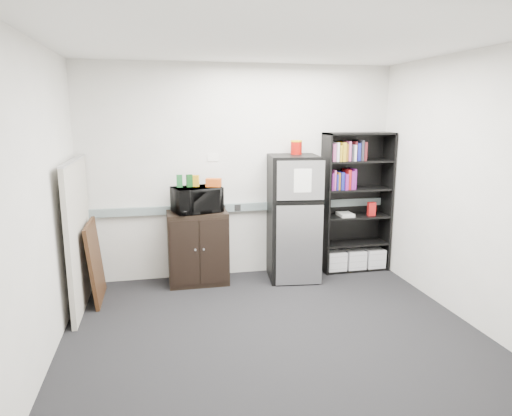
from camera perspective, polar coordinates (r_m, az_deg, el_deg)
The scene contains 18 objects.
floor at distance 4.61m, azimuth 2.14°, elevation -15.27°, with size 4.00×4.00×0.00m, color black.
wall_back at distance 5.87m, azimuth -1.96°, elevation 4.48°, with size 4.00×0.02×2.70m, color silver.
wall_right at distance 5.05m, azimuth 24.86°, elevation 2.18°, with size 0.02×3.50×2.70m, color silver.
wall_left at distance 4.16m, azimuth -25.45°, elevation 0.28°, with size 0.02×3.50×2.70m, color silver.
ceiling at distance 4.15m, azimuth 2.44°, elevation 20.12°, with size 4.00×3.50×0.02m, color white.
electrical_raceway at distance 5.91m, azimuth -1.88°, elevation 0.11°, with size 3.92×0.05×0.10m, color gray.
wall_note at distance 5.79m, azimuth -5.40°, elevation 6.33°, with size 0.14×0.00×0.10m, color white.
bookshelf at distance 6.22m, azimuth 12.39°, elevation 0.54°, with size 0.90×0.34×1.85m.
cubicle_partition at distance 5.29m, azimuth -21.28°, elevation -3.09°, with size 0.06×1.30×1.62m.
cabinet at distance 5.74m, azimuth -7.28°, elevation -4.91°, with size 0.73×0.49×0.91m.
microwave at distance 5.58m, azimuth -7.43°, elevation 1.05°, with size 0.55×0.38×0.31m, color black.
snack_box_a at distance 5.56m, azimuth -9.54°, elevation 3.35°, with size 0.07×0.05×0.15m, color #175326.
snack_box_b at distance 5.57m, azimuth -8.32°, elevation 3.40°, with size 0.07×0.05×0.15m, color #0D3B12.
snack_box_c at distance 5.57m, azimuth -7.51°, elevation 3.38°, with size 0.07×0.05×0.14m, color #CA8D13.
snack_bag at distance 5.55m, azimuth -5.33°, elevation 3.18°, with size 0.18×0.10×0.10m, color #BF4813.
refrigerator at distance 5.79m, azimuth 4.62°, elevation -1.26°, with size 0.66×0.69×1.59m.
coffee_can at distance 5.80m, azimuth 5.06°, elevation 7.67°, with size 0.15×0.15×0.19m.
framed_poster at distance 5.48m, azimuth -19.43°, elevation -6.36°, with size 0.12×0.70×0.90m.
Camera 1 is at (-1.02, -3.98, 2.10)m, focal length 32.00 mm.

